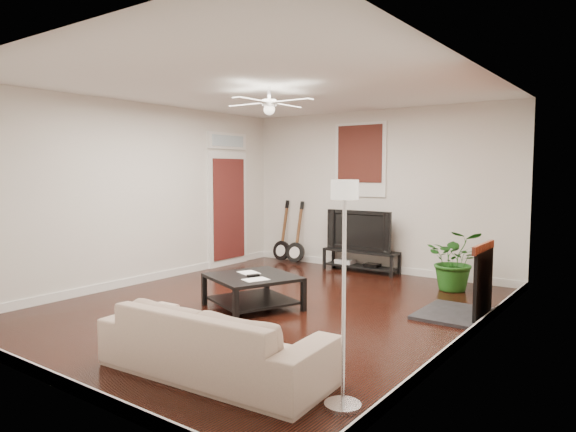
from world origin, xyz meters
name	(u,v)px	position (x,y,z in m)	size (l,w,h in m)	color
room	(270,199)	(0.00, 0.00, 1.40)	(5.01, 6.01, 2.81)	black
brick_accent	(494,202)	(2.49, 1.00, 1.40)	(0.02, 2.20, 2.80)	brown
fireplace	(466,279)	(2.20, 1.00, 0.46)	(0.80, 1.10, 0.92)	black
window_back	(360,160)	(-0.30, 2.97, 1.95)	(1.00, 0.06, 1.30)	#3B1A10
door_left	(228,198)	(-2.46, 1.90, 1.25)	(0.08, 1.00, 2.50)	white
tv_stand	(361,261)	(-0.16, 2.78, 0.19)	(1.35, 0.36, 0.38)	black
tv	(362,230)	(-0.16, 2.80, 0.73)	(1.21, 0.16, 0.70)	black
coffee_table	(253,292)	(-0.14, -0.17, 0.21)	(1.00, 1.00, 0.42)	black
sofa	(215,340)	(1.00, -2.03, 0.30)	(2.08, 0.81, 0.61)	#BBAB8C
floor_lamp	(344,295)	(2.20, -1.93, 0.85)	(0.28, 0.28, 1.70)	silver
potted_plant	(456,260)	(1.64, 2.32, 0.45)	(0.81, 0.70, 0.90)	#205F1B
guitar_left	(281,231)	(-1.86, 2.75, 0.60)	(0.37, 0.26, 1.21)	black
guitar_right	(295,232)	(-1.51, 2.72, 0.60)	(0.37, 0.26, 1.21)	black
ceiling_fan	(269,103)	(0.00, 0.00, 2.60)	(1.24, 1.24, 0.32)	white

